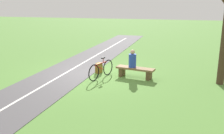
{
  "coord_description": "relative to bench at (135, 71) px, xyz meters",
  "views": [
    {
      "loc": [
        -4.04,
        10.47,
        3.2
      ],
      "look_at": [
        -1.41,
        1.36,
        0.73
      ],
      "focal_mm": 39.7,
      "sensor_mm": 36.0,
      "label": 1
    }
  ],
  "objects": [
    {
      "name": "backpack",
      "position": [
        1.79,
        -0.26,
        -0.08
      ],
      "size": [
        0.29,
        0.38,
        0.47
      ],
      "rotation": [
        0.0,
        0.0,
        4.59
      ],
      "color": "olive",
      "rests_on": "ground_plane"
    },
    {
      "name": "person_seated",
      "position": [
        0.14,
        -0.03,
        0.48
      ],
      "size": [
        0.38,
        0.38,
        0.78
      ],
      "rotation": [
        0.0,
        0.0,
        -0.18
      ],
      "color": "#2847B7",
      "rests_on": "bench"
    },
    {
      "name": "bicycle",
      "position": [
        1.41,
        0.49,
        0.07
      ],
      "size": [
        0.56,
        1.71,
        0.9
      ],
      "rotation": [
        0.0,
        0.0,
        1.27
      ],
      "color": "black",
      "rests_on": "ground_plane"
    },
    {
      "name": "bench",
      "position": [
        0.0,
        0.0,
        0.0
      ],
      "size": [
        1.75,
        0.76,
        0.45
      ],
      "rotation": [
        0.0,
        0.0,
        -0.18
      ],
      "color": "brown",
      "rests_on": "ground_plane"
    },
    {
      "name": "ground_plane",
      "position": [
        2.12,
        -0.12,
        -0.31
      ],
      "size": [
        80.0,
        80.0,
        0.0
      ],
      "primitive_type": "plane",
      "color": "#548438"
    },
    {
      "name": "paved_path",
      "position": [
        3.27,
        3.88,
        -0.3
      ],
      "size": [
        2.78,
        36.01,
        0.02
      ],
      "primitive_type": "cube",
      "rotation": [
        0.0,
        0.0,
        -0.01
      ],
      "color": "#4C494C",
      "rests_on": "ground_plane"
    },
    {
      "name": "path_centre_line",
      "position": [
        3.27,
        3.88,
        -0.29
      ],
      "size": [
        0.3,
        32.0,
        0.0
      ],
      "primitive_type": "cube",
      "rotation": [
        0.0,
        0.0,
        -0.01
      ],
      "color": "silver",
      "rests_on": "paved_path"
    }
  ]
}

